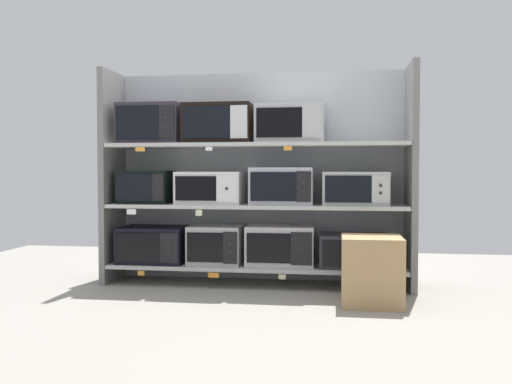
{
  "coord_description": "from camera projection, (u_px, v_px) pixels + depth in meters",
  "views": [
    {
      "loc": [
        0.65,
        -4.52,
        0.93
      ],
      "look_at": [
        0.0,
        0.0,
        0.77
      ],
      "focal_mm": 38.8,
      "sensor_mm": 36.0,
      "label": 1
    }
  ],
  "objects": [
    {
      "name": "price_tag_0",
      "position": [
        141.0,
        273.0,
        4.48
      ],
      "size": [
        0.06,
        0.0,
        0.04
      ],
      "primitive_type": "cube",
      "color": "orange"
    },
    {
      "name": "microwave_3",
      "position": [
        354.0,
        250.0,
        4.46
      ],
      "size": [
        0.55,
        0.39,
        0.26
      ],
      "color": "#2E2C36",
      "rests_on": "shelf_0"
    },
    {
      "name": "price_tag_4",
      "position": [
        131.0,
        212.0,
        4.47
      ],
      "size": [
        0.08,
        0.0,
        0.04
      ],
      "primitive_type": "cube",
      "color": "white"
    },
    {
      "name": "microwave_10",
      "position": [
        290.0,
        124.0,
        4.5
      ],
      "size": [
        0.55,
        0.35,
        0.31
      ],
      "color": "#B4B4B5",
      "rests_on": "shelf_2"
    },
    {
      "name": "price_tag_3",
      "position": [
        354.0,
        279.0,
        4.23
      ],
      "size": [
        0.06,
        0.0,
        0.03
      ],
      "primitive_type": "cube",
      "color": "beige"
    },
    {
      "name": "price_tag_5",
      "position": [
        199.0,
        213.0,
        4.39
      ],
      "size": [
        0.05,
        0.0,
        0.05
      ],
      "primitive_type": "cube",
      "color": "beige"
    },
    {
      "name": "shelf_1",
      "position": [
        256.0,
        206.0,
        4.57
      ],
      "size": [
        2.43,
        0.48,
        0.03
      ],
      "primitive_type": "cube",
      "color": "beige"
    },
    {
      "name": "microwave_4",
      "position": [
        146.0,
        187.0,
        4.69
      ],
      "size": [
        0.43,
        0.35,
        0.28
      ],
      "color": "black",
      "rests_on": "shelf_1"
    },
    {
      "name": "shelf_2",
      "position": [
        256.0,
        145.0,
        4.55
      ],
      "size": [
        2.43,
        0.48,
        0.03
      ],
      "primitive_type": "cube",
      "color": "beige"
    },
    {
      "name": "upright_right",
      "position": [
        411.0,
        177.0,
        4.38
      ],
      "size": [
        0.05,
        0.48,
        1.79
      ],
      "primitive_type": "cube",
      "color": "slate",
      "rests_on": "ground"
    },
    {
      "name": "shelf_0",
      "position": [
        256.0,
        266.0,
        4.59
      ],
      "size": [
        2.43,
        0.48,
        0.03
      ],
      "primitive_type": "cube",
      "color": "beige",
      "rests_on": "ground"
    },
    {
      "name": "upright_left",
      "position": [
        112.0,
        177.0,
        4.74
      ],
      "size": [
        0.05,
        0.48,
        1.79
      ],
      "primitive_type": "cube",
      "color": "slate",
      "rests_on": "ground"
    },
    {
      "name": "price_tag_2",
      "position": [
        282.0,
        277.0,
        4.31
      ],
      "size": [
        0.06,
        0.0,
        0.04
      ],
      "primitive_type": "cube",
      "color": "beige"
    },
    {
      "name": "price_tag_6",
      "position": [
        140.0,
        149.0,
        4.44
      ],
      "size": [
        0.08,
        0.0,
        0.03
      ],
      "primitive_type": "cube",
      "color": "orange"
    },
    {
      "name": "microwave_7",
      "position": [
        355.0,
        188.0,
        4.44
      ],
      "size": [
        0.52,
        0.35,
        0.27
      ],
      "color": "#BABFB9",
      "rests_on": "shelf_1"
    },
    {
      "name": "price_tag_8",
      "position": [
        288.0,
        148.0,
        4.27
      ],
      "size": [
        0.07,
        0.0,
        0.03
      ],
      "primitive_type": "cube",
      "color": "orange"
    },
    {
      "name": "microwave_8",
      "position": [
        151.0,
        124.0,
        4.67
      ],
      "size": [
        0.53,
        0.37,
        0.34
      ],
      "color": "#2E2935",
      "rests_on": "shelf_2"
    },
    {
      "name": "ground",
      "position": [
        234.0,
        316.0,
        3.61
      ],
      "size": [
        6.43,
        6.0,
        0.02
      ],
      "primitive_type": "cube",
      "color": "gray"
    },
    {
      "name": "microwave_0",
      "position": [
        154.0,
        244.0,
        4.7
      ],
      "size": [
        0.56,
        0.43,
        0.3
      ],
      "color": "black",
      "rests_on": "shelf_0"
    },
    {
      "name": "microwave_2",
      "position": [
        281.0,
        245.0,
        4.55
      ],
      "size": [
        0.55,
        0.39,
        0.33
      ],
      "color": "#BAB2B8",
      "rests_on": "shelf_0"
    },
    {
      "name": "microwave_6",
      "position": [
        282.0,
        186.0,
        4.53
      ],
      "size": [
        0.51,
        0.41,
        0.3
      ],
      "color": "#B4B7BF",
      "rests_on": "shelf_1"
    },
    {
      "name": "shipping_carton",
      "position": [
        372.0,
        270.0,
        3.89
      ],
      "size": [
        0.42,
        0.42,
        0.48
      ],
      "primitive_type": "cube",
      "color": "tan",
      "rests_on": "ground"
    },
    {
      "name": "microwave_1",
      "position": [
        217.0,
        244.0,
        4.63
      ],
      "size": [
        0.44,
        0.41,
        0.32
      ],
      "color": "#A4A6A4",
      "rests_on": "shelf_0"
    },
    {
      "name": "price_tag_7",
      "position": [
        209.0,
        149.0,
        4.36
      ],
      "size": [
        0.06,
        0.0,
        0.03
      ],
      "primitive_type": "cube",
      "color": "white"
    },
    {
      "name": "microwave_5",
      "position": [
        211.0,
        188.0,
        4.62
      ],
      "size": [
        0.54,
        0.4,
        0.27
      ],
      "color": "white",
      "rests_on": "shelf_1"
    },
    {
      "name": "microwave_9",
      "position": [
        219.0,
        124.0,
        4.59
      ],
      "size": [
        0.56,
        0.38,
        0.33
      ],
      "color": "black",
      "rests_on": "shelf_2"
    },
    {
      "name": "price_tag_1",
      "position": [
        214.0,
        275.0,
        4.39
      ],
      "size": [
        0.09,
        0.0,
        0.04
      ],
      "primitive_type": "cube",
      "color": "orange"
    },
    {
      "name": "back_panel",
      "position": [
        260.0,
        176.0,
        4.82
      ],
      "size": [
        2.63,
        0.04,
        1.79
      ],
      "primitive_type": "cube",
      "color": "#9EA3A8",
      "rests_on": "ground"
    }
  ]
}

